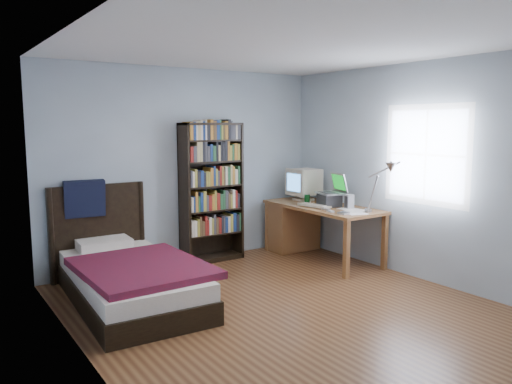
{
  "coord_description": "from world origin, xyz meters",
  "views": [
    {
      "loc": [
        -2.87,
        -3.73,
        1.8
      ],
      "look_at": [
        0.07,
        0.6,
        1.08
      ],
      "focal_mm": 35.0,
      "sensor_mm": 36.0,
      "label": 1
    }
  ],
  "objects_px": {
    "laptop": "(330,197)",
    "soda_can": "(307,199)",
    "speaker": "(349,202)",
    "bookshelf": "(212,192)",
    "desk": "(300,223)",
    "desk_lamp": "(387,173)",
    "keyboard": "(314,206)",
    "crt_monitor": "(304,182)",
    "bed": "(127,275)"
  },
  "relations": [
    {
      "from": "laptop",
      "to": "soda_can",
      "type": "height_order",
      "value": "laptop"
    },
    {
      "from": "speaker",
      "to": "bookshelf",
      "type": "distance_m",
      "value": 1.78
    },
    {
      "from": "desk",
      "to": "desk_lamp",
      "type": "xyz_separation_m",
      "value": [
        -0.01,
        -1.55,
        0.83
      ]
    },
    {
      "from": "laptop",
      "to": "speaker",
      "type": "relative_size",
      "value": 2.34
    },
    {
      "from": "keyboard",
      "to": "speaker",
      "type": "distance_m",
      "value": 0.46
    },
    {
      "from": "desk_lamp",
      "to": "keyboard",
      "type": "xyz_separation_m",
      "value": [
        -0.15,
        1.06,
        -0.51
      ]
    },
    {
      "from": "keyboard",
      "to": "speaker",
      "type": "bearing_deg",
      "value": -65.78
    },
    {
      "from": "laptop",
      "to": "bookshelf",
      "type": "xyz_separation_m",
      "value": [
        -1.28,
        0.89,
        0.06
      ]
    },
    {
      "from": "bookshelf",
      "to": "crt_monitor",
      "type": "bearing_deg",
      "value": -12.64
    },
    {
      "from": "laptop",
      "to": "bookshelf",
      "type": "height_order",
      "value": "bookshelf"
    },
    {
      "from": "laptop",
      "to": "speaker",
      "type": "xyz_separation_m",
      "value": [
        0.04,
        -0.3,
        -0.03
      ]
    },
    {
      "from": "keyboard",
      "to": "speaker",
      "type": "xyz_separation_m",
      "value": [
        0.26,
        -0.37,
        0.08
      ]
    },
    {
      "from": "desk",
      "to": "bed",
      "type": "distance_m",
      "value": 2.73
    },
    {
      "from": "bed",
      "to": "laptop",
      "type": "bearing_deg",
      "value": -1.58
    },
    {
      "from": "soda_can",
      "to": "laptop",
      "type": "bearing_deg",
      "value": -63.44
    },
    {
      "from": "laptop",
      "to": "soda_can",
      "type": "xyz_separation_m",
      "value": [
        -0.15,
        0.3,
        -0.05
      ]
    },
    {
      "from": "desk",
      "to": "desk_lamp",
      "type": "height_order",
      "value": "desk_lamp"
    },
    {
      "from": "crt_monitor",
      "to": "bed",
      "type": "height_order",
      "value": "crt_monitor"
    },
    {
      "from": "crt_monitor",
      "to": "bed",
      "type": "relative_size",
      "value": 0.21
    },
    {
      "from": "laptop",
      "to": "bed",
      "type": "relative_size",
      "value": 0.2
    },
    {
      "from": "keyboard",
      "to": "bed",
      "type": "height_order",
      "value": "bed"
    },
    {
      "from": "soda_can",
      "to": "bookshelf",
      "type": "relative_size",
      "value": 0.07
    },
    {
      "from": "keyboard",
      "to": "crt_monitor",
      "type": "bearing_deg",
      "value": 53.06
    },
    {
      "from": "laptop",
      "to": "speaker",
      "type": "distance_m",
      "value": 0.3
    },
    {
      "from": "desk",
      "to": "keyboard",
      "type": "bearing_deg",
      "value": -108.46
    },
    {
      "from": "keyboard",
      "to": "bookshelf",
      "type": "height_order",
      "value": "bookshelf"
    },
    {
      "from": "laptop",
      "to": "bed",
      "type": "xyz_separation_m",
      "value": [
        -2.73,
        0.08,
        -0.59
      ]
    },
    {
      "from": "speaker",
      "to": "crt_monitor",
      "type": "bearing_deg",
      "value": 100.71
    },
    {
      "from": "desk",
      "to": "speaker",
      "type": "height_order",
      "value": "speaker"
    },
    {
      "from": "bookshelf",
      "to": "bed",
      "type": "xyz_separation_m",
      "value": [
        -1.46,
        -0.81,
        -0.66
      ]
    },
    {
      "from": "desk_lamp",
      "to": "soda_can",
      "type": "bearing_deg",
      "value": 93.89
    },
    {
      "from": "crt_monitor",
      "to": "speaker",
      "type": "xyz_separation_m",
      "value": [
        0.01,
        -0.89,
        -0.16
      ]
    },
    {
      "from": "bed",
      "to": "desk_lamp",
      "type": "bearing_deg",
      "value": -21.75
    },
    {
      "from": "crt_monitor",
      "to": "soda_can",
      "type": "relative_size",
      "value": 3.39
    },
    {
      "from": "crt_monitor",
      "to": "desk_lamp",
      "type": "bearing_deg",
      "value": -93.58
    },
    {
      "from": "laptop",
      "to": "bookshelf",
      "type": "distance_m",
      "value": 1.56
    },
    {
      "from": "crt_monitor",
      "to": "laptop",
      "type": "xyz_separation_m",
      "value": [
        -0.04,
        -0.59,
        -0.14
      ]
    },
    {
      "from": "desk_lamp",
      "to": "bookshelf",
      "type": "height_order",
      "value": "bookshelf"
    },
    {
      "from": "desk",
      "to": "laptop",
      "type": "distance_m",
      "value": 0.71
    },
    {
      "from": "keyboard",
      "to": "soda_can",
      "type": "relative_size",
      "value": 3.27
    },
    {
      "from": "laptop",
      "to": "desk_lamp",
      "type": "bearing_deg",
      "value": -93.47
    },
    {
      "from": "crt_monitor",
      "to": "soda_can",
      "type": "distance_m",
      "value": 0.4
    },
    {
      "from": "speaker",
      "to": "soda_can",
      "type": "bearing_deg",
      "value": 118.26
    },
    {
      "from": "crt_monitor",
      "to": "speaker",
      "type": "bearing_deg",
      "value": -89.63
    },
    {
      "from": "bed",
      "to": "desk",
      "type": "bearing_deg",
      "value": 10.26
    },
    {
      "from": "laptop",
      "to": "keyboard",
      "type": "distance_m",
      "value": 0.25
    },
    {
      "from": "desk",
      "to": "laptop",
      "type": "height_order",
      "value": "laptop"
    },
    {
      "from": "crt_monitor",
      "to": "speaker",
      "type": "distance_m",
      "value": 0.9
    },
    {
      "from": "desk",
      "to": "keyboard",
      "type": "relative_size",
      "value": 3.88
    },
    {
      "from": "keyboard",
      "to": "bookshelf",
      "type": "relative_size",
      "value": 0.24
    }
  ]
}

